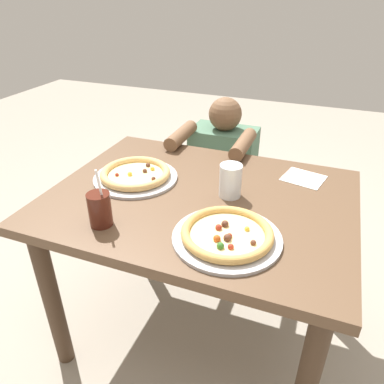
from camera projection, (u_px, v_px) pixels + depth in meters
name	position (u px, v px, depth m)	size (l,w,h in m)	color
ground_plane	(198.00, 328.00, 1.80)	(8.00, 8.00, 0.00)	#9E9384
dining_table	(200.00, 220.00, 1.48)	(1.16, 0.89, 0.75)	brown
pizza_near	(227.00, 235.00, 1.18)	(0.35, 0.35, 0.04)	#B7B7BC
pizza_far	(136.00, 175.00, 1.54)	(0.35, 0.35, 0.04)	#B7B7BC
drink_cup_colored	(100.00, 209.00, 1.23)	(0.08, 0.08, 0.21)	#4C1E14
water_cup_clear	(230.00, 180.00, 1.39)	(0.09, 0.09, 0.13)	silver
paper_napkin	(303.00, 178.00, 1.55)	(0.16, 0.14, 0.00)	white
diner_seated	(222.00, 183.00, 2.19)	(0.39, 0.51, 0.94)	#333847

